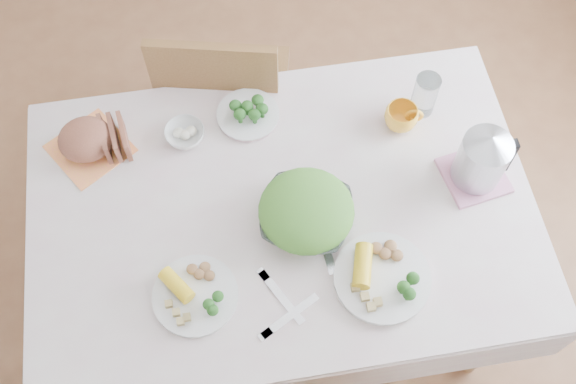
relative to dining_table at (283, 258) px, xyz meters
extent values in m
plane|color=brown|center=(0.00, 0.00, -0.38)|extent=(3.60, 3.60, 0.00)
cube|color=brown|center=(0.00, 0.00, 0.00)|extent=(1.40, 0.90, 0.75)
cube|color=silver|center=(0.00, 0.00, 0.38)|extent=(1.50, 1.00, 0.01)
cube|color=brown|center=(-0.10, 0.67, 0.09)|extent=(0.52, 0.52, 0.96)
imported|color=white|center=(0.06, -0.05, 0.42)|extent=(0.34, 0.34, 0.06)
cylinder|color=white|center=(-0.28, -0.23, 0.40)|extent=(0.29, 0.29, 0.02)
cylinder|color=white|center=(0.24, -0.27, 0.40)|extent=(0.38, 0.38, 0.02)
cylinder|color=beige|center=(-0.06, 0.34, 0.40)|extent=(0.22, 0.22, 0.02)
cube|color=#FC904B|center=(-0.56, 0.30, 0.39)|extent=(0.30, 0.30, 0.00)
ellipsoid|color=brown|center=(-0.56, 0.30, 0.45)|extent=(0.19, 0.18, 0.10)
imported|color=white|center=(-0.26, 0.29, 0.41)|extent=(0.15, 0.15, 0.04)
imported|color=yellow|center=(0.41, 0.23, 0.43)|extent=(0.13, 0.13, 0.08)
cylinder|color=white|center=(0.50, 0.28, 0.45)|extent=(0.09, 0.09, 0.15)
cube|color=#CD7D9F|center=(0.59, 0.01, 0.40)|extent=(0.21, 0.21, 0.01)
cylinder|color=#B2B5BA|center=(0.59, 0.01, 0.51)|extent=(0.18, 0.18, 0.21)
cube|color=silver|center=(-0.05, -0.27, 0.39)|extent=(0.11, 0.18, 0.00)
cube|color=silver|center=(0.10, -0.13, 0.39)|extent=(0.04, 0.21, 0.00)
cube|color=silver|center=(-0.03, -0.33, 0.39)|extent=(0.18, 0.11, 0.00)
camera|label=1|loc=(-0.13, -0.88, 2.18)|focal=42.00mm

